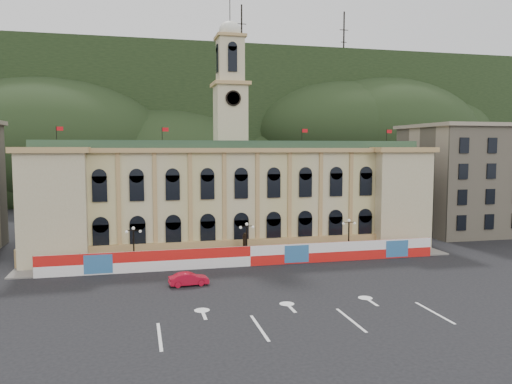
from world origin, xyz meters
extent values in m
plane|color=black|center=(0.00, 0.00, 0.00)|extent=(260.00, 260.00, 0.00)
cube|color=black|center=(0.00, 130.00, 22.00)|extent=(230.00, 70.00, 44.00)
cube|color=#595651|center=(35.00, 110.00, 30.00)|extent=(22.00, 8.00, 14.00)
cube|color=#595651|center=(-48.00, 108.00, 26.00)|extent=(16.00, 7.00, 10.00)
cylinder|color=black|center=(20.00, 115.00, 50.00)|extent=(0.50, 0.50, 20.00)
cylinder|color=black|center=(55.00, 115.00, 50.00)|extent=(0.50, 0.50, 20.00)
cube|color=#C7BB90|center=(0.00, 28.00, 7.00)|extent=(55.00, 15.00, 14.00)
cube|color=tan|center=(0.00, 20.20, 1.20)|extent=(56.00, 0.80, 2.40)
cube|color=tan|center=(0.00, 28.00, 14.30)|extent=(56.20, 16.20, 0.60)
cube|color=#2A4630|center=(0.00, 28.00, 15.00)|extent=(53.00, 13.00, 1.20)
cube|color=beige|center=(-23.50, 27.00, 7.00)|extent=(8.00, 17.00, 14.00)
cube|color=beige|center=(23.50, 27.00, 7.00)|extent=(8.00, 17.00, 14.00)
cube|color=beige|center=(0.00, 28.00, 19.60)|extent=(4.40, 4.40, 8.00)
cube|color=tan|center=(0.00, 28.00, 23.80)|extent=(5.20, 5.20, 0.50)
cube|color=beige|center=(0.00, 28.00, 27.10)|extent=(3.60, 3.60, 6.50)
cube|color=tan|center=(0.00, 28.00, 30.50)|extent=(4.20, 4.20, 0.40)
cylinder|color=black|center=(0.00, 25.70, 21.60)|extent=(2.20, 0.20, 2.20)
ellipsoid|color=silver|center=(0.00, 28.00, 31.40)|extent=(3.20, 3.20, 2.72)
cylinder|color=black|center=(0.00, 28.00, 34.60)|extent=(0.12, 0.12, 5.00)
cube|color=tan|center=(43.00, 31.00, 9.00)|extent=(20.00, 16.00, 18.00)
cube|color=gray|center=(43.00, 31.00, 18.30)|extent=(21.00, 17.00, 0.60)
cube|color=red|center=(0.00, 15.00, 1.25)|extent=(50.00, 0.25, 2.50)
cube|color=teal|center=(-18.00, 14.86, 1.25)|extent=(3.20, 0.05, 2.20)
cube|color=teal|center=(6.00, 14.86, 1.25)|extent=(3.20, 0.05, 2.20)
cube|color=teal|center=(20.00, 14.86, 1.25)|extent=(3.20, 0.05, 2.20)
cube|color=slate|center=(0.00, 17.75, 0.08)|extent=(56.00, 5.50, 0.16)
cube|color=#595651|center=(0.00, 18.00, 0.90)|extent=(1.40, 1.40, 1.80)
cylinder|color=black|center=(0.00, 18.00, 2.60)|extent=(0.60, 0.60, 1.60)
sphere|color=black|center=(0.00, 18.00, 3.50)|extent=(0.44, 0.44, 0.44)
cylinder|color=black|center=(-14.00, 17.00, 0.15)|extent=(0.44, 0.44, 0.30)
cylinder|color=black|center=(-14.00, 17.00, 2.40)|extent=(0.18, 0.18, 4.80)
cube|color=black|center=(-14.00, 17.00, 4.70)|extent=(1.60, 0.08, 0.08)
sphere|color=silver|center=(-14.80, 17.00, 4.55)|extent=(0.36, 0.36, 0.36)
sphere|color=silver|center=(-13.20, 17.00, 4.55)|extent=(0.36, 0.36, 0.36)
sphere|color=silver|center=(-14.00, 17.00, 4.95)|extent=(0.40, 0.40, 0.40)
cylinder|color=black|center=(0.00, 17.00, 0.15)|extent=(0.44, 0.44, 0.30)
cylinder|color=black|center=(0.00, 17.00, 2.40)|extent=(0.18, 0.18, 4.80)
cube|color=black|center=(0.00, 17.00, 4.70)|extent=(1.60, 0.08, 0.08)
sphere|color=silver|center=(-0.80, 17.00, 4.55)|extent=(0.36, 0.36, 0.36)
sphere|color=silver|center=(0.80, 17.00, 4.55)|extent=(0.36, 0.36, 0.36)
sphere|color=silver|center=(0.00, 17.00, 4.95)|extent=(0.40, 0.40, 0.40)
cylinder|color=black|center=(14.00, 17.00, 0.15)|extent=(0.44, 0.44, 0.30)
cylinder|color=black|center=(14.00, 17.00, 2.40)|extent=(0.18, 0.18, 4.80)
cube|color=black|center=(14.00, 17.00, 4.70)|extent=(1.60, 0.08, 0.08)
sphere|color=silver|center=(13.20, 17.00, 4.55)|extent=(0.36, 0.36, 0.36)
sphere|color=silver|center=(14.80, 17.00, 4.55)|extent=(0.36, 0.36, 0.36)
sphere|color=silver|center=(14.00, 17.00, 4.95)|extent=(0.40, 0.40, 0.40)
imported|color=red|center=(-8.31, 7.94, 0.69)|extent=(2.15, 4.45, 1.39)
camera|label=1|loc=(-13.47, -44.25, 14.57)|focal=35.00mm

